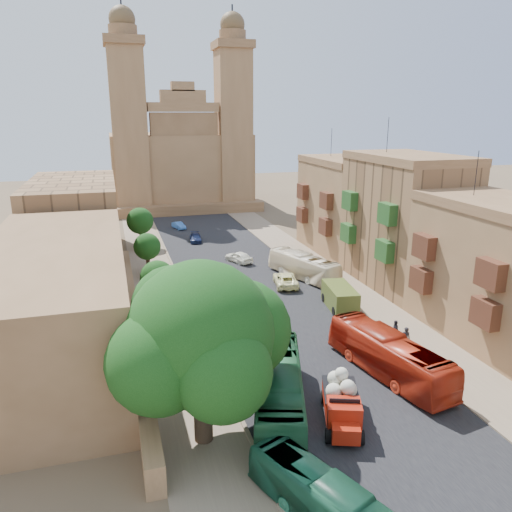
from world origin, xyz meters
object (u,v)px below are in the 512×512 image
church (180,158)px  street_tree_c (147,247)px  car_blue_b (179,226)px  red_truck (342,401)px  car_cream (285,280)px  bus_red_east (389,355)px  bus_green_north (279,389)px  bus_green_south (325,501)px  car_blue_a (255,330)px  street_tree_d (140,221)px  car_white_a (221,293)px  pedestrian_c (395,331)px  street_tree_a (174,327)px  car_dkblue (195,238)px  bus_cream_east (304,266)px  street_tree_b (157,278)px  car_white_b (239,257)px  ficus_tree (202,339)px  pedestrian_a (405,339)px  olive_pickup (340,298)px

church → street_tree_c: church is taller
street_tree_c → car_blue_b: 23.31m
red_truck → car_cream: red_truck is taller
bus_red_east → bus_green_north: bearing=3.3°
red_truck → bus_green_south: bearing=-120.9°
car_blue_a → bus_red_east: bearing=-47.3°
street_tree_d → car_blue_a: (7.08, -31.77, -3.13)m
street_tree_d → car_white_a: size_ratio=1.63×
car_blue_b → pedestrian_c: pedestrian_c is taller
car_blue_a → pedestrian_c: size_ratio=1.81×
car_blue_b → street_tree_a: bearing=-114.3°
street_tree_d → bus_green_south: bearing=-84.9°
bus_green_south → car_dkblue: 52.80m
bus_red_east → bus_cream_east: bus_red_east is taller
bus_green_north → car_blue_b: bearing=106.6°
street_tree_c → car_blue_b: (6.53, 22.22, -2.62)m
street_tree_b → car_blue_b: street_tree_b is taller
street_tree_a → bus_cream_east: bearing=46.4°
car_white_a → car_white_b: bearing=56.5°
bus_green_north → street_tree_d: bearing=115.0°
red_truck → car_blue_b: (-2.13, 54.90, -0.84)m
church → car_cream: church is taller
bus_cream_east → bus_red_east: bearing=64.8°
car_blue_b → pedestrian_c: size_ratio=1.71×
ficus_tree → bus_green_south: (4.00, -7.49, -4.99)m
church → pedestrian_a: church is taller
red_truck → bus_red_east: red_truck is taller
olive_pickup → car_blue_b: olive_pickup is taller
pedestrian_a → olive_pickup: bearing=-60.2°
church → bus_red_east: (4.24, -71.14, -8.00)m
street_tree_d → car_white_a: bearing=-74.5°
church → street_tree_a: (-10.00, -66.61, -6.03)m
ficus_tree → bus_red_east: 14.83m
ficus_tree → bus_green_north: ficus_tree is taller
church → car_white_a: church is taller
bus_green_south → car_dkblue: bus_green_south is taller
church → bus_green_north: (-4.61, -73.32, -7.91)m
street_tree_c → bus_green_south: street_tree_c is taller
church → street_tree_d: 32.72m
ficus_tree → street_tree_c: bearing=91.1°
red_truck → street_tree_c: bearing=104.8°
car_white_a → car_white_b: (4.88, 11.72, 0.14)m
bus_green_south → olive_pickup: bearing=40.1°
street_tree_a → street_tree_d: bearing=90.0°
street_tree_d → street_tree_c: bearing=-90.0°
bus_green_north → car_blue_a: 11.11m
olive_pickup → car_dkblue: size_ratio=1.39×
church → bus_cream_east: size_ratio=3.64×
street_tree_d → pedestrian_a: size_ratio=2.83×
car_dkblue → street_tree_c: bearing=-112.8°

